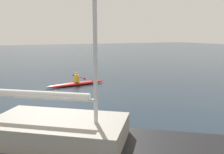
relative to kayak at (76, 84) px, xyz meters
The scene contains 4 objects.
ground_plane 2.75m from the kayak, 44.64° to the left, with size 160.00×160.00×0.00m, color #1E2D3D.
kayak is the anchor object (origin of this frame).
kayaker 0.47m from the kayak, behind, with size 0.53×2.38×0.78m.
sailboat_nearest_dock 12.38m from the kayak, 71.26° to the left, with size 8.96×7.96×10.41m.
Camera 1 is at (4.11, 16.65, 3.99)m, focal length 40.33 mm.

